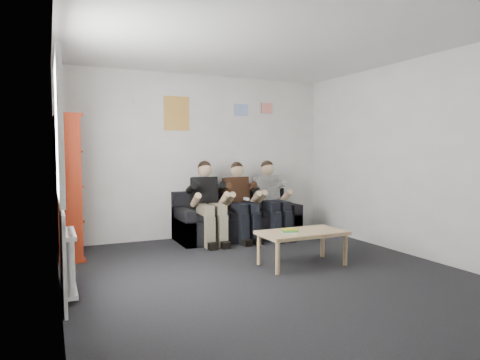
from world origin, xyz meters
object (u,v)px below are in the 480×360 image
object	(u,v)px
person_middle	(241,202)
person_right	(272,200)
bookshelf	(69,186)
coffee_table	(302,235)
sofa	(237,221)
person_left	(209,203)

from	to	relation	value
person_middle	person_right	distance (m)	0.56
bookshelf	coffee_table	xyz separation A→B (m)	(2.66, -1.67, -0.58)
person_middle	person_right	xyz separation A→B (m)	(0.56, -0.00, 0.01)
sofa	person_middle	xyz separation A→B (m)	(0.00, -0.19, 0.34)
bookshelf	person_middle	xyz separation A→B (m)	(2.58, 0.02, -0.34)
coffee_table	sofa	bearing A→B (deg)	92.42
bookshelf	person_left	xyz separation A→B (m)	(2.02, 0.02, -0.33)
person_left	person_middle	xyz separation A→B (m)	(0.56, 0.00, -0.01)
person_middle	bookshelf	bearing A→B (deg)	172.21
bookshelf	person_middle	size ratio (longest dim) A/B	1.53
bookshelf	person_left	bearing A→B (deg)	-4.09
sofa	person_left	world-z (taller)	person_left
person_right	person_middle	bearing A→B (deg)	172.67
coffee_table	person_right	xyz separation A→B (m)	(0.48, 1.69, 0.25)
person_right	coffee_table	bearing A→B (deg)	-113.18
sofa	bookshelf	world-z (taller)	bookshelf
person_left	sofa	bearing A→B (deg)	27.09
coffee_table	person_right	distance (m)	1.77
person_left	person_right	distance (m)	1.12
sofa	person_left	distance (m)	0.69
person_middle	person_right	world-z (taller)	person_right
person_left	person_middle	world-z (taller)	person_left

